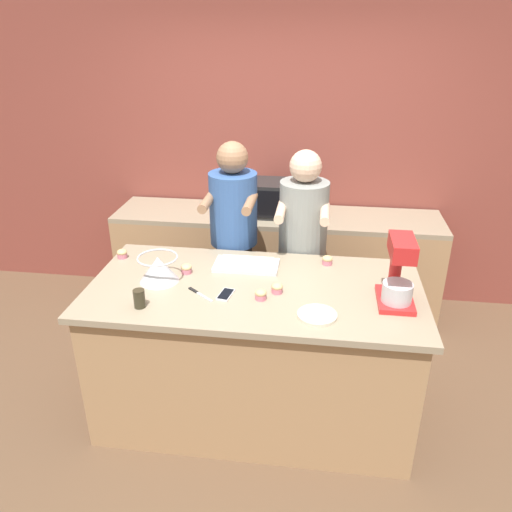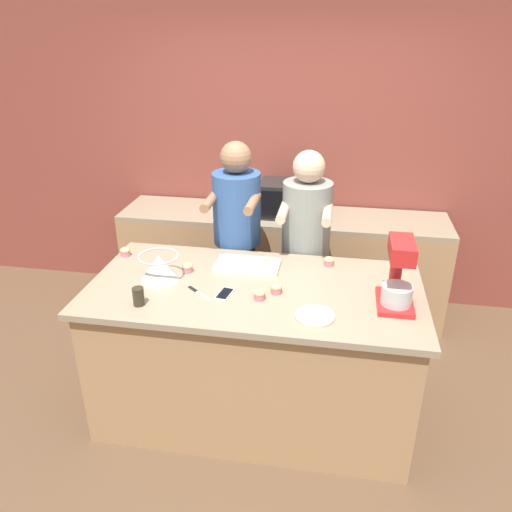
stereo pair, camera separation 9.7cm
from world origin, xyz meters
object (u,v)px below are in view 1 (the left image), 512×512
at_px(mixing_bowl, 158,268).
at_px(cupcake_0, 277,288).
at_px(microwave_oven, 281,198).
at_px(small_plate, 317,315).
at_px(cupcake_1, 402,260).
at_px(knife, 199,294).
at_px(cupcake_4, 122,254).
at_px(baking_tray, 246,264).
at_px(drinking_glass, 139,299).
at_px(cupcake_3, 261,294).
at_px(person_right, 302,255).
at_px(cupcake_5, 327,260).
at_px(cupcake_2, 186,269).
at_px(cell_phone, 226,295).
at_px(person_left, 234,248).
at_px(stand_mixer, 398,275).

xyz_separation_m(mixing_bowl, cupcake_0, (0.74, -0.05, -0.06)).
xyz_separation_m(microwave_oven, small_plate, (0.35, -1.68, -0.09)).
height_order(mixing_bowl, cupcake_1, mixing_bowl).
relative_size(knife, cupcake_4, 2.61).
height_order(cupcake_0, cupcake_4, same).
distance_m(microwave_oven, small_plate, 1.71).
height_order(mixing_bowl, baking_tray, mixing_bowl).
xyz_separation_m(drinking_glass, cupcake_3, (0.66, 0.18, -0.02)).
xyz_separation_m(baking_tray, cupcake_3, (0.15, -0.40, 0.01)).
relative_size(microwave_oven, drinking_glass, 4.11).
bearing_deg(person_right, baking_tray, -128.39).
distance_m(drinking_glass, cupcake_4, 0.70).
bearing_deg(cupcake_5, knife, -145.95).
distance_m(small_plate, cupcake_5, 0.66).
distance_m(cupcake_1, cupcake_2, 1.41).
xyz_separation_m(drinking_glass, cupcake_2, (0.15, 0.44, -0.02)).
xyz_separation_m(cell_phone, cupcake_5, (0.59, 0.50, 0.03)).
bearing_deg(mixing_bowl, person_left, 63.62).
relative_size(person_left, cupcake_3, 24.36).
bearing_deg(stand_mixer, person_right, 126.40).
height_order(cell_phone, cupcake_1, cupcake_1).
distance_m(cell_phone, cupcake_0, 0.31).
distance_m(cell_phone, cupcake_5, 0.77).
relative_size(drinking_glass, cupcake_1, 1.56).
xyz_separation_m(knife, cupcake_0, (0.45, 0.08, 0.03)).
relative_size(person_right, cell_phone, 10.61).
xyz_separation_m(baking_tray, cupcake_5, (0.52, 0.11, 0.01)).
bearing_deg(microwave_oven, person_right, -72.40).
bearing_deg(person_left, stand_mixer, -35.68).
distance_m(cell_phone, small_plate, 0.56).
bearing_deg(baking_tray, person_right, 51.61).
distance_m(small_plate, cupcake_2, 0.93).
distance_m(microwave_oven, cupcake_4, 1.48).
height_order(person_right, baking_tray, person_right).
height_order(person_left, cupcake_1, person_left).
bearing_deg(person_left, microwave_oven, 67.78).
xyz_separation_m(small_plate, cupcake_0, (-0.24, 0.23, 0.02)).
bearing_deg(small_plate, cupcake_1, 53.84).
distance_m(small_plate, cupcake_3, 0.36).
relative_size(microwave_oven, cupcake_1, 6.41).
bearing_deg(cupcake_1, drinking_glass, -153.35).
bearing_deg(drinking_glass, cupcake_1, 26.65).
bearing_deg(cupcake_4, drinking_glass, -60.63).
relative_size(mixing_bowl, knife, 1.39).
height_order(cell_phone, knife, cell_phone).
bearing_deg(cupcake_2, cupcake_3, -27.43).
relative_size(drinking_glass, knife, 0.60).
height_order(cupcake_0, cupcake_5, same).
height_order(stand_mixer, baking_tray, stand_mixer).
bearing_deg(drinking_glass, cupcake_4, 119.37).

